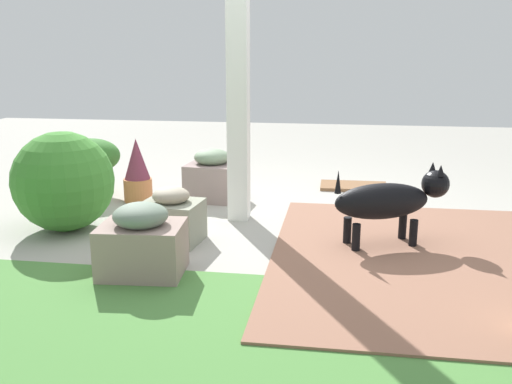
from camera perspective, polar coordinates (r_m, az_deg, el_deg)
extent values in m
plane|color=#A09D94|center=(4.29, 2.72, -3.32)|extent=(12.00, 12.00, 0.00)
cube|color=#8B5E4A|center=(3.72, 15.74, -6.52)|extent=(1.80, 2.40, 0.02)
cube|color=white|center=(4.26, -1.82, 13.29)|extent=(0.15, 0.15, 2.45)
cube|color=gray|center=(5.00, -4.39, 1.09)|extent=(0.45, 0.45, 0.32)
ellipsoid|color=gray|center=(4.96, -4.43, 3.52)|extent=(0.31, 0.31, 0.14)
cube|color=gray|center=(3.92, -8.45, -2.99)|extent=(0.42, 0.38, 0.28)
ellipsoid|color=#9E927D|center=(3.87, -8.55, -0.35)|extent=(0.25, 0.25, 0.11)
cube|color=gray|center=(3.40, -11.37, -5.69)|extent=(0.51, 0.41, 0.30)
ellipsoid|color=slate|center=(3.33, -11.54, -2.32)|extent=(0.32, 0.32, 0.14)
sphere|color=#3C7F2E|center=(4.31, -18.81, 1.01)|extent=(0.73, 0.73, 0.73)
cylinder|color=#995533|center=(5.35, -16.10, 0.87)|extent=(0.29, 0.29, 0.22)
ellipsoid|color=#306A27|center=(5.30, -16.29, 3.50)|extent=(0.52, 0.52, 0.31)
cylinder|color=#C67745|center=(5.03, -11.77, 0.21)|extent=(0.25, 0.25, 0.20)
cone|color=brown|center=(4.97, -11.93, 3.29)|extent=(0.22, 0.22, 0.35)
ellipsoid|color=black|center=(3.83, 12.54, -0.91)|extent=(0.69, 0.44, 0.24)
sphere|color=black|center=(3.98, 17.61, 0.78)|extent=(0.19, 0.19, 0.19)
cone|color=black|center=(4.00, 17.36, 2.38)|extent=(0.05, 0.05, 0.08)
cone|color=black|center=(3.91, 18.10, 2.08)|extent=(0.05, 0.05, 0.08)
cylinder|color=black|center=(4.04, 14.53, -3.45)|extent=(0.05, 0.05, 0.20)
cylinder|color=black|center=(3.91, 15.54, -4.10)|extent=(0.05, 0.05, 0.20)
cylinder|color=black|center=(3.87, 9.17, -3.92)|extent=(0.05, 0.05, 0.20)
cylinder|color=black|center=(3.74, 10.04, -4.63)|extent=(0.05, 0.05, 0.20)
cone|color=black|center=(3.67, 8.27, 1.03)|extent=(0.04, 0.04, 0.15)
cube|color=brown|center=(5.50, 9.80, 0.59)|extent=(0.63, 0.37, 0.03)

